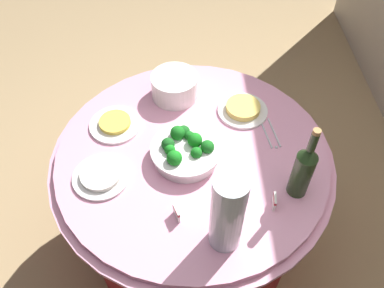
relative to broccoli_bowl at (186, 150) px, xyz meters
The scene contains 12 objects.
ground_plane 0.78m from the broccoli_bowl, 133.80° to the left, with size 6.00×6.00×0.00m, color tan.
buffet_table 0.41m from the broccoli_bowl, 133.80° to the left, with size 1.16×1.16×0.74m.
broccoli_bowl is the anchor object (origin of this frame).
plate_stack 0.36m from the broccoli_bowl, behind, with size 0.21×0.21×0.11m.
wine_bottle 0.45m from the broccoli_bowl, 67.28° to the left, with size 0.07×0.07×0.34m.
decorative_fruit_vase 0.40m from the broccoli_bowl, 19.06° to the left, with size 0.11×0.11×0.34m.
serving_tongs 0.38m from the broccoli_bowl, 106.60° to the left, with size 0.17×0.07×0.01m.
food_plate_rice 0.34m from the broccoli_bowl, 74.37° to the right, with size 0.22×0.22×0.03m.
food_plate_noodles 0.36m from the broccoli_bowl, 133.98° to the left, with size 0.22×0.22×0.04m.
food_plate_fried_egg 0.35m from the broccoli_bowl, 121.20° to the right, with size 0.22×0.22×0.03m.
label_placard_front 0.39m from the broccoli_bowl, 53.12° to the left, with size 0.05×0.01×0.05m.
label_placard_mid 0.28m from the broccoli_bowl, ahead, with size 0.05×0.03×0.05m.
Camera 1 is at (1.02, -0.03, 2.00)m, focal length 37.51 mm.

